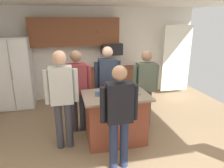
{
  "coord_description": "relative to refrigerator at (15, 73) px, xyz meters",
  "views": [
    {
      "loc": [
        -0.77,
        -3.33,
        2.23
      ],
      "look_at": [
        0.13,
        0.45,
        1.05
      ],
      "focal_mm": 33.69,
      "sensor_mm": 36.0,
      "label": 1
    }
  ],
  "objects": [
    {
      "name": "floor",
      "position": [
        2.0,
        -2.38,
        -0.92
      ],
      "size": [
        7.04,
        7.04,
        0.0
      ],
      "primitive_type": "plane",
      "color": "#937A5B",
      "rests_on": "ground"
    },
    {
      "name": "back_wall",
      "position": [
        2.0,
        0.42,
        0.38
      ],
      "size": [
        6.4,
        0.1,
        2.6
      ],
      "primitive_type": "cube",
      "color": "white",
      "rests_on": "ground"
    },
    {
      "name": "french_door_window_panel",
      "position": [
        4.6,
        0.02,
        0.18
      ],
      "size": [
        0.9,
        0.06,
        2.0
      ],
      "primitive_type": "cube",
      "color": "white",
      "rests_on": "ground"
    },
    {
      "name": "cabinet_run_upper",
      "position": [
        1.6,
        0.22,
        1.0
      ],
      "size": [
        2.4,
        0.38,
        0.75
      ],
      "color": "brown"
    },
    {
      "name": "cabinet_run_lower",
      "position": [
        2.6,
        0.1,
        -0.47
      ],
      "size": [
        1.8,
        0.63,
        0.9
      ],
      "color": "brown",
      "rests_on": "ground"
    },
    {
      "name": "refrigerator",
      "position": [
        0.0,
        0.0,
        0.0
      ],
      "size": [
        0.85,
        0.76,
        1.84
      ],
      "color": "white",
      "rests_on": "ground"
    },
    {
      "name": "microwave_over_range",
      "position": [
        2.6,
        0.12,
        0.53
      ],
      "size": [
        0.56,
        0.4,
        0.32
      ],
      "primitive_type": "cube",
      "color": "black"
    },
    {
      "name": "kitchen_island",
      "position": [
        2.13,
        -2.23,
        -0.44
      ],
      "size": [
        1.2,
        0.83,
        0.94
      ],
      "color": "brown",
      "rests_on": "ground"
    },
    {
      "name": "person_host_foreground",
      "position": [
        1.18,
        -2.23,
        0.11
      ],
      "size": [
        0.57,
        0.23,
        1.77
      ],
      "rotation": [
        0.0,
        0.0,
        -0.0
      ],
      "color": "#383842",
      "rests_on": "ground"
    },
    {
      "name": "person_elder_center",
      "position": [
        1.98,
        -2.99,
        0.02
      ],
      "size": [
        0.57,
        0.22,
        1.64
      ],
      "rotation": [
        0.0,
        0.0,
        1.39
      ],
      "color": "#232D4C",
      "rests_on": "ground"
    },
    {
      "name": "person_guest_by_door",
      "position": [
        2.14,
        -1.47,
        0.07
      ],
      "size": [
        0.57,
        0.23,
        1.72
      ],
      "rotation": [
        0.0,
        0.0,
        -1.59
      ],
      "color": "#4C5166",
      "rests_on": "ground"
    },
    {
      "name": "person_guest_right",
      "position": [
        1.48,
        -1.67,
        0.05
      ],
      "size": [
        0.57,
        0.22,
        1.68
      ],
      "rotation": [
        0.0,
        0.0,
        -0.71
      ],
      "color": "#383842",
      "rests_on": "ground"
    },
    {
      "name": "person_guest_left",
      "position": [
        2.89,
        -1.77,
        0.03
      ],
      "size": [
        0.57,
        0.22,
        1.65
      ],
      "rotation": [
        0.0,
        0.0,
        -2.6
      ],
      "color": "#383842",
      "rests_on": "ground"
    },
    {
      "name": "glass_short_whisky",
      "position": [
        1.93,
        -2.05,
        0.1
      ],
      "size": [
        0.06,
        0.06,
        0.15
      ],
      "color": "black",
      "rests_on": "kitchen_island"
    },
    {
      "name": "glass_stout_tall",
      "position": [
        1.91,
        -2.41,
        0.09
      ],
      "size": [
        0.07,
        0.07,
        0.14
      ],
      "color": "black",
      "rests_on": "kitchen_island"
    },
    {
      "name": "mug_ceramic_white",
      "position": [
        1.79,
        -2.23,
        0.07
      ],
      "size": [
        0.13,
        0.08,
        0.09
      ],
      "color": "#4C6B99",
      "rests_on": "kitchen_island"
    },
    {
      "name": "glass_dark_ale",
      "position": [
        1.94,
        -2.17,
        0.09
      ],
      "size": [
        0.07,
        0.07,
        0.13
      ],
      "color": "black",
      "rests_on": "kitchen_island"
    },
    {
      "name": "serving_tray",
      "position": [
        2.32,
        -2.24,
        0.04
      ],
      "size": [
        0.44,
        0.3,
        0.04
      ],
      "color": "#B7B7BC",
      "rests_on": "kitchen_island"
    }
  ]
}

